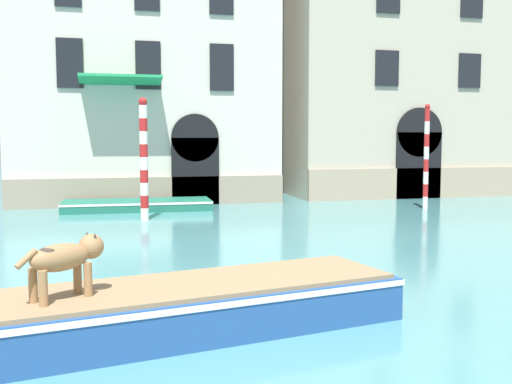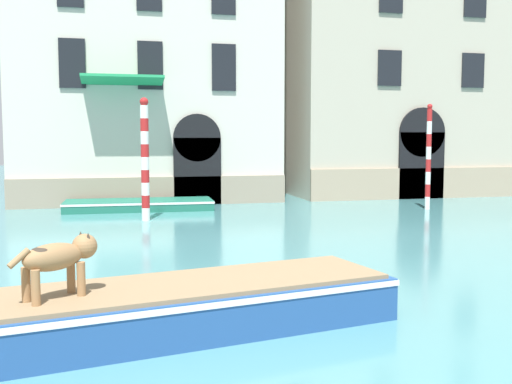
% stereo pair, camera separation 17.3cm
% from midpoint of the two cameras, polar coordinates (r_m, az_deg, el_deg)
% --- Properties ---
extents(palazzo_right, '(15.09, 6.13, 15.14)m').
position_cam_midpoint_polar(palazzo_right, '(31.57, 16.48, 13.85)').
color(palazzo_right, '#B2A893').
rests_on(palazzo_right, ground_plane).
extents(boat_foreground, '(8.20, 3.24, 0.68)m').
position_cam_midpoint_polar(boat_foreground, '(8.33, -13.32, -11.24)').
color(boat_foreground, '#234C8C').
rests_on(boat_foreground, ground_plane).
extents(dog_on_deck, '(1.04, 0.78, 0.80)m').
position_cam_midpoint_polar(dog_on_deck, '(7.94, -18.20, -5.94)').
color(dog_on_deck, '#997047').
rests_on(dog_on_deck, boat_foreground).
extents(boat_moored_near_palazzo, '(5.51, 2.09, 0.37)m').
position_cam_midpoint_polar(boat_moored_near_palazzo, '(22.76, -11.45, -1.19)').
color(boat_moored_near_palazzo, '#1E6651').
rests_on(boat_moored_near_palazzo, ground_plane).
extents(mooring_pole_0, '(0.19, 0.19, 3.95)m').
position_cam_midpoint_polar(mooring_pole_0, '(23.39, 15.71, 3.28)').
color(mooring_pole_0, white).
rests_on(mooring_pole_0, ground_plane).
extents(mooring_pole_2, '(0.27, 0.27, 3.98)m').
position_cam_midpoint_polar(mooring_pole_2, '(19.66, -10.88, 3.11)').
color(mooring_pole_2, white).
rests_on(mooring_pole_2, ground_plane).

